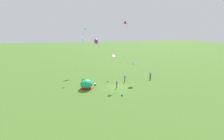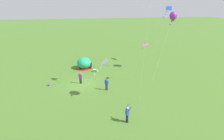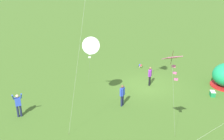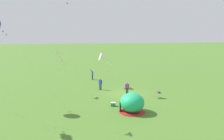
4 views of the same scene
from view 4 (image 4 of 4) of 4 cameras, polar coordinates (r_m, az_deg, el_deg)
The scene contains 9 objects.
ground_plane at distance 30.72m, azimuth 3.65°, elevation -6.25°, with size 300.00×300.00×0.00m, color #477028.
popup_tent at distance 23.75m, azimuth 5.28°, elevation -8.58°, with size 2.81×2.81×2.10m.
cooler_box at distance 25.68m, azimuth 0.30°, elevation -8.94°, with size 0.47×0.60×0.44m.
toddler_crawling at distance 31.62m, azimuth 12.05°, elevation -5.65°, with size 0.27×0.55×0.32m.
person_watching_sky at distance 30.29m, azimuth 3.97°, elevation -4.59°, with size 0.39×0.53×1.72m.
person_near_tent at distance 32.64m, azimuth -3.04°, elevation -3.54°, with size 0.42×0.49×1.72m.
person_arms_raised at distance 39.81m, azimuth -5.17°, elevation -1.11°, with size 0.68×0.55×1.89m.
kite_white at distance 34.29m, azimuth -2.39°, elevation 3.29°, with size 1.26×4.46×5.36m.
kite_pink at distance 30.32m, azimuth -13.76°, elevation 3.85°, with size 1.75×2.08×6.12m.
Camera 4 is at (-28.66, 7.16, 8.41)m, focal length 35.00 mm.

